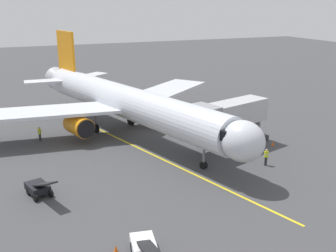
{
  "coord_description": "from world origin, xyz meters",
  "views": [
    {
      "loc": [
        15.13,
        44.45,
        15.57
      ],
      "look_at": [
        -0.69,
        7.01,
        3.0
      ],
      "focal_mm": 43.32,
      "sensor_mm": 36.0,
      "label": 1
    }
  ],
  "objects_px": {
    "belt_loader_near_nose": "(39,188)",
    "safety_cone_nose_right": "(116,249)",
    "belt_loader_portside": "(144,246)",
    "safety_cone_nose_left": "(235,153)",
    "ground_crew_wing_walker": "(40,134)",
    "jet_bridge": "(225,116)",
    "airplane": "(125,102)",
    "safety_cone_wing_port": "(273,143)",
    "ground_crew_marshaller": "(266,157)"
  },
  "relations": [
    {
      "from": "airplane",
      "to": "ground_crew_wing_walker",
      "type": "height_order",
      "value": "airplane"
    },
    {
      "from": "jet_bridge",
      "to": "safety_cone_nose_right",
      "type": "height_order",
      "value": "jet_bridge"
    },
    {
      "from": "ground_crew_wing_walker",
      "to": "safety_cone_wing_port",
      "type": "bearing_deg",
      "value": 153.73
    },
    {
      "from": "airplane",
      "to": "belt_loader_portside",
      "type": "relative_size",
      "value": 8.4
    },
    {
      "from": "airplane",
      "to": "belt_loader_portside",
      "type": "bearing_deg",
      "value": 75.52
    },
    {
      "from": "belt_loader_portside",
      "to": "safety_cone_wing_port",
      "type": "relative_size",
      "value": 8.58
    },
    {
      "from": "belt_loader_portside",
      "to": "safety_cone_wing_port",
      "type": "bearing_deg",
      "value": -145.73
    },
    {
      "from": "safety_cone_nose_left",
      "to": "safety_cone_nose_right",
      "type": "bearing_deg",
      "value": 35.86
    },
    {
      "from": "safety_cone_nose_left",
      "to": "safety_cone_wing_port",
      "type": "height_order",
      "value": "same"
    },
    {
      "from": "safety_cone_nose_left",
      "to": "safety_cone_nose_right",
      "type": "relative_size",
      "value": 1.0
    },
    {
      "from": "belt_loader_near_nose",
      "to": "safety_cone_nose_right",
      "type": "height_order",
      "value": "belt_loader_near_nose"
    },
    {
      "from": "belt_loader_portside",
      "to": "safety_cone_wing_port",
      "type": "distance_m",
      "value": 24.55
    },
    {
      "from": "airplane",
      "to": "jet_bridge",
      "type": "distance_m",
      "value": 12.5
    },
    {
      "from": "ground_crew_wing_walker",
      "to": "airplane",
      "type": "bearing_deg",
      "value": 172.39
    },
    {
      "from": "belt_loader_portside",
      "to": "safety_cone_wing_port",
      "type": "height_order",
      "value": "belt_loader_portside"
    },
    {
      "from": "jet_bridge",
      "to": "belt_loader_near_nose",
      "type": "bearing_deg",
      "value": 10.26
    },
    {
      "from": "belt_loader_near_nose",
      "to": "safety_cone_nose_left",
      "type": "bearing_deg",
      "value": -175.95
    },
    {
      "from": "ground_crew_wing_walker",
      "to": "safety_cone_nose_right",
      "type": "distance_m",
      "value": 24.69
    },
    {
      "from": "ground_crew_wing_walker",
      "to": "safety_cone_nose_right",
      "type": "relative_size",
      "value": 3.11
    },
    {
      "from": "airplane",
      "to": "safety_cone_nose_right",
      "type": "distance_m",
      "value": 24.84
    },
    {
      "from": "jet_bridge",
      "to": "safety_cone_nose_left",
      "type": "height_order",
      "value": "jet_bridge"
    },
    {
      "from": "belt_loader_near_nose",
      "to": "belt_loader_portside",
      "type": "bearing_deg",
      "value": 114.8
    },
    {
      "from": "ground_crew_marshaller",
      "to": "belt_loader_portside",
      "type": "xyz_separation_m",
      "value": [
        16.09,
        9.37,
        -0.17
      ]
    },
    {
      "from": "jet_bridge",
      "to": "safety_cone_wing_port",
      "type": "distance_m",
      "value": 6.81
    },
    {
      "from": "ground_crew_wing_walker",
      "to": "safety_cone_nose_right",
      "type": "height_order",
      "value": "ground_crew_wing_walker"
    },
    {
      "from": "jet_bridge",
      "to": "ground_crew_wing_walker",
      "type": "relative_size",
      "value": 6.69
    },
    {
      "from": "airplane",
      "to": "safety_cone_nose_left",
      "type": "relative_size",
      "value": 72.03
    },
    {
      "from": "jet_bridge",
      "to": "ground_crew_wing_walker",
      "type": "height_order",
      "value": "jet_bridge"
    },
    {
      "from": "belt_loader_portside",
      "to": "safety_cone_nose_left",
      "type": "height_order",
      "value": "belt_loader_portside"
    },
    {
      "from": "belt_loader_portside",
      "to": "ground_crew_wing_walker",
      "type": "bearing_deg",
      "value": -81.89
    },
    {
      "from": "safety_cone_nose_right",
      "to": "airplane",
      "type": "bearing_deg",
      "value": -108.65
    },
    {
      "from": "jet_bridge",
      "to": "ground_crew_wing_walker",
      "type": "distance_m",
      "value": 21.3
    },
    {
      "from": "belt_loader_near_nose",
      "to": "safety_cone_wing_port",
      "type": "height_order",
      "value": "belt_loader_near_nose"
    },
    {
      "from": "ground_crew_wing_walker",
      "to": "belt_loader_portside",
      "type": "relative_size",
      "value": 0.36
    },
    {
      "from": "ground_crew_wing_walker",
      "to": "belt_loader_near_nose",
      "type": "xyz_separation_m",
      "value": [
        1.6,
        14.28,
        -0.17
      ]
    },
    {
      "from": "safety_cone_nose_left",
      "to": "ground_crew_marshaller",
      "type": "bearing_deg",
      "value": 113.22
    },
    {
      "from": "ground_crew_wing_walker",
      "to": "safety_cone_nose_left",
      "type": "relative_size",
      "value": 3.11
    },
    {
      "from": "belt_loader_near_nose",
      "to": "airplane",
      "type": "bearing_deg",
      "value": -131.66
    },
    {
      "from": "belt_loader_portside",
      "to": "safety_cone_nose_left",
      "type": "xyz_separation_m",
      "value": [
        -14.64,
        -12.77,
        -0.44
      ]
    },
    {
      "from": "jet_bridge",
      "to": "ground_crew_marshaller",
      "type": "distance_m",
      "value": 6.46
    },
    {
      "from": "ground_crew_marshaller",
      "to": "safety_cone_nose_left",
      "type": "bearing_deg",
      "value": -66.78
    },
    {
      "from": "belt_loader_near_nose",
      "to": "safety_cone_nose_right",
      "type": "distance_m",
      "value": 10.95
    },
    {
      "from": "belt_loader_near_nose",
      "to": "safety_cone_nose_right",
      "type": "bearing_deg",
      "value": 109.6
    },
    {
      "from": "safety_cone_nose_left",
      "to": "belt_loader_portside",
      "type": "bearing_deg",
      "value": 41.1
    },
    {
      "from": "ground_crew_wing_walker",
      "to": "belt_loader_portside",
      "type": "bearing_deg",
      "value": 98.11
    },
    {
      "from": "ground_crew_marshaller",
      "to": "ground_crew_wing_walker",
      "type": "bearing_deg",
      "value": -39.49
    },
    {
      "from": "airplane",
      "to": "safety_cone_wing_port",
      "type": "xyz_separation_m",
      "value": [
        -14.01,
        10.49,
        -3.73
      ]
    },
    {
      "from": "ground_crew_marshaller",
      "to": "safety_cone_nose_left",
      "type": "relative_size",
      "value": 3.11
    },
    {
      "from": "ground_crew_marshaller",
      "to": "belt_loader_near_nose",
      "type": "bearing_deg",
      "value": -5.32
    },
    {
      "from": "jet_bridge",
      "to": "belt_loader_portside",
      "type": "bearing_deg",
      "value": 45.79
    }
  ]
}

